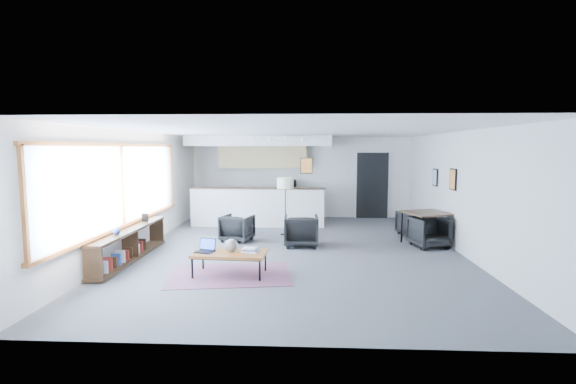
{
  "coord_description": "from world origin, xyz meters",
  "views": [
    {
      "loc": [
        0.25,
        -9.0,
        2.24
      ],
      "look_at": [
        -0.21,
        0.4,
        1.25
      ],
      "focal_mm": 26.0,
      "sensor_mm": 36.0,
      "label": 1
    }
  ],
  "objects_px": {
    "dining_chair_far": "(413,224)",
    "microwave": "(287,183)",
    "coffee_table": "(230,254)",
    "armchair_right": "(301,229)",
    "ceramic_pot": "(231,245)",
    "dining_table": "(427,215)",
    "book_stack": "(250,250)",
    "laptop": "(206,248)",
    "floor_lamp": "(285,185)",
    "dining_chair_near": "(430,233)",
    "armchair_left": "(237,227)"
  },
  "relations": [
    {
      "from": "dining_chair_far",
      "to": "microwave",
      "type": "xyz_separation_m",
      "value": [
        -3.4,
        2.43,
        0.83
      ]
    },
    {
      "from": "coffee_table",
      "to": "armchair_right",
      "type": "distance_m",
      "value": 2.58
    },
    {
      "from": "ceramic_pot",
      "to": "dining_table",
      "type": "bearing_deg",
      "value": 31.13
    },
    {
      "from": "book_stack",
      "to": "dining_table",
      "type": "height_order",
      "value": "dining_table"
    },
    {
      "from": "laptop",
      "to": "book_stack",
      "type": "bearing_deg",
      "value": 16.42
    },
    {
      "from": "armchair_right",
      "to": "dining_table",
      "type": "relative_size",
      "value": 0.67
    },
    {
      "from": "book_stack",
      "to": "dining_chair_far",
      "type": "relative_size",
      "value": 0.53
    },
    {
      "from": "coffee_table",
      "to": "floor_lamp",
      "type": "xyz_separation_m",
      "value": [
        0.78,
        3.54,
        0.91
      ]
    },
    {
      "from": "dining_chair_near",
      "to": "microwave",
      "type": "height_order",
      "value": "microwave"
    },
    {
      "from": "ceramic_pot",
      "to": "dining_chair_far",
      "type": "relative_size",
      "value": 0.39
    },
    {
      "from": "armchair_left",
      "to": "floor_lamp",
      "type": "distance_m",
      "value": 1.68
    },
    {
      "from": "ceramic_pot",
      "to": "microwave",
      "type": "bearing_deg",
      "value": 83.6
    },
    {
      "from": "laptop",
      "to": "dining_table",
      "type": "height_order",
      "value": "dining_table"
    },
    {
      "from": "coffee_table",
      "to": "armchair_left",
      "type": "xyz_separation_m",
      "value": [
        -0.34,
        2.71,
        -0.03
      ]
    },
    {
      "from": "armchair_right",
      "to": "dining_table",
      "type": "distance_m",
      "value": 2.93
    },
    {
      "from": "coffee_table",
      "to": "armchair_right",
      "type": "height_order",
      "value": "armchair_right"
    },
    {
      "from": "ceramic_pot",
      "to": "armchair_right",
      "type": "height_order",
      "value": "armchair_right"
    },
    {
      "from": "dining_table",
      "to": "armchair_right",
      "type": "bearing_deg",
      "value": -175.03
    },
    {
      "from": "armchair_right",
      "to": "floor_lamp",
      "type": "height_order",
      "value": "floor_lamp"
    },
    {
      "from": "dining_table",
      "to": "dining_chair_near",
      "type": "relative_size",
      "value": 1.78
    },
    {
      "from": "ceramic_pot",
      "to": "microwave",
      "type": "distance_m",
      "value": 6.05
    },
    {
      "from": "dining_chair_far",
      "to": "microwave",
      "type": "height_order",
      "value": "microwave"
    },
    {
      "from": "dining_table",
      "to": "armchair_left",
      "type": "bearing_deg",
      "value": 177.57
    },
    {
      "from": "coffee_table",
      "to": "dining_chair_far",
      "type": "xyz_separation_m",
      "value": [
        4.08,
        3.6,
        -0.09
      ]
    },
    {
      "from": "coffee_table",
      "to": "dining_chair_far",
      "type": "height_order",
      "value": "dining_chair_far"
    },
    {
      "from": "coffee_table",
      "to": "armchair_right",
      "type": "xyz_separation_m",
      "value": [
        1.21,
        2.27,
        0.01
      ]
    },
    {
      "from": "armchair_left",
      "to": "dining_table",
      "type": "relative_size",
      "value": 0.6
    },
    {
      "from": "laptop",
      "to": "floor_lamp",
      "type": "distance_m",
      "value": 3.8
    },
    {
      "from": "laptop",
      "to": "microwave",
      "type": "xyz_separation_m",
      "value": [
        1.12,
        6.0,
        0.64
      ]
    },
    {
      "from": "laptop",
      "to": "floor_lamp",
      "type": "bearing_deg",
      "value": 88.07
    },
    {
      "from": "armchair_left",
      "to": "armchair_right",
      "type": "relative_size",
      "value": 0.89
    },
    {
      "from": "armchair_right",
      "to": "dining_chair_far",
      "type": "relative_size",
      "value": 1.33
    },
    {
      "from": "coffee_table",
      "to": "armchair_left",
      "type": "distance_m",
      "value": 2.74
    },
    {
      "from": "book_stack",
      "to": "armchair_left",
      "type": "bearing_deg",
      "value": 104.48
    },
    {
      "from": "dining_table",
      "to": "dining_chair_near",
      "type": "distance_m",
      "value": 0.44
    },
    {
      "from": "book_stack",
      "to": "armchair_right",
      "type": "relative_size",
      "value": 0.4
    },
    {
      "from": "coffee_table",
      "to": "microwave",
      "type": "xyz_separation_m",
      "value": [
        0.69,
        6.03,
        0.74
      ]
    },
    {
      "from": "dining_chair_near",
      "to": "floor_lamp",
      "type": "bearing_deg",
      "value": 144.35
    },
    {
      "from": "armchair_right",
      "to": "microwave",
      "type": "xyz_separation_m",
      "value": [
        -0.53,
        3.76,
        0.73
      ]
    },
    {
      "from": "laptop",
      "to": "dining_table",
      "type": "relative_size",
      "value": 0.32
    },
    {
      "from": "laptop",
      "to": "book_stack",
      "type": "height_order",
      "value": "laptop"
    },
    {
      "from": "coffee_table",
      "to": "armchair_left",
      "type": "bearing_deg",
      "value": 100.77
    },
    {
      "from": "armchair_right",
      "to": "microwave",
      "type": "distance_m",
      "value": 3.87
    },
    {
      "from": "laptop",
      "to": "armchair_right",
      "type": "distance_m",
      "value": 2.78
    },
    {
      "from": "coffee_table",
      "to": "laptop",
      "type": "height_order",
      "value": "laptop"
    },
    {
      "from": "laptop",
      "to": "armchair_right",
      "type": "relative_size",
      "value": 0.48
    },
    {
      "from": "armchair_left",
      "to": "floor_lamp",
      "type": "relative_size",
      "value": 0.47
    },
    {
      "from": "laptop",
      "to": "microwave",
      "type": "distance_m",
      "value": 6.14
    },
    {
      "from": "dining_table",
      "to": "dining_chair_far",
      "type": "bearing_deg",
      "value": 91.92
    },
    {
      "from": "laptop",
      "to": "ceramic_pot",
      "type": "relative_size",
      "value": 1.65
    }
  ]
}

